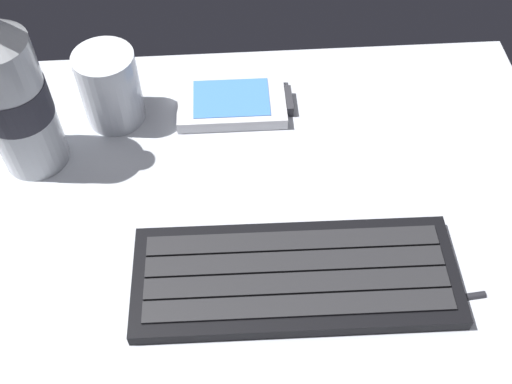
% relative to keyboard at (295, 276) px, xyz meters
% --- Properties ---
extents(ground_plane, '(0.64, 0.48, 0.03)m').
position_rel_keyboard_xyz_m(ground_plane, '(-0.03, 0.08, -0.02)').
color(ground_plane, silver).
extents(keyboard, '(0.29, 0.12, 0.02)m').
position_rel_keyboard_xyz_m(keyboard, '(0.00, 0.00, 0.00)').
color(keyboard, black).
rests_on(keyboard, ground_plane).
extents(handheld_device, '(0.13, 0.08, 0.02)m').
position_rel_keyboard_xyz_m(handheld_device, '(-0.05, 0.23, -0.00)').
color(handheld_device, silver).
rests_on(handheld_device, ground_plane).
extents(juice_cup, '(0.06, 0.06, 0.09)m').
position_rel_keyboard_xyz_m(juice_cup, '(-0.18, 0.22, 0.03)').
color(juice_cup, silver).
rests_on(juice_cup, ground_plane).
extents(water_bottle, '(0.07, 0.07, 0.21)m').
position_rel_keyboard_xyz_m(water_bottle, '(-0.25, 0.17, 0.08)').
color(water_bottle, silver).
rests_on(water_bottle, ground_plane).
extents(stylus_pen, '(0.10, 0.02, 0.01)m').
position_rel_keyboard_xyz_m(stylus_pen, '(0.12, -0.03, -0.00)').
color(stylus_pen, '#26262B').
rests_on(stylus_pen, ground_plane).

